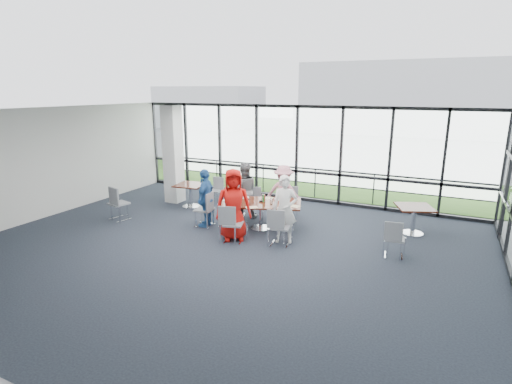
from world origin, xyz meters
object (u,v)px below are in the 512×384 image
at_px(chair_main_end, 204,210).
at_px(main_table, 261,206).
at_px(diner_far_right, 284,192).
at_px(chair_main_fl, 250,202).
at_px(chair_spare_la, 119,203).
at_px(chair_main_fr, 286,203).
at_px(chair_main_nl, 233,224).
at_px(chair_spare_r, 395,239).
at_px(side_table_right, 414,211).
at_px(chair_spare_lb, 216,191).
at_px(diner_near_right, 285,209).
at_px(diner_near_left, 233,205).
at_px(diner_end, 206,198).
at_px(diner_far_left, 244,191).
at_px(structural_column, 173,155).
at_px(side_table_left, 190,188).
at_px(chair_main_nr, 280,227).

bearing_deg(chair_main_end, main_table, 100.28).
height_order(diner_far_right, chair_main_fl, diner_far_right).
bearing_deg(chair_spare_la, chair_main_fr, 42.85).
relative_size(diner_far_right, chair_main_nl, 1.70).
xyz_separation_m(chair_main_end, chair_spare_r, (5.01, 0.10, -0.05)).
bearing_deg(side_table_right, chair_spare_lb, 177.25).
bearing_deg(chair_spare_lb, diner_near_right, 144.03).
bearing_deg(chair_main_end, diner_near_left, 59.30).
height_order(diner_near_right, diner_end, diner_near_right).
height_order(diner_near_right, diner_far_left, diner_near_right).
xyz_separation_m(structural_column, diner_near_left, (3.51, -2.24, -0.69)).
bearing_deg(side_table_right, structural_column, -179.00).
bearing_deg(structural_column, diner_far_right, -2.03).
height_order(side_table_left, chair_main_end, chair_main_end).
relative_size(chair_main_nl, chair_main_nr, 1.03).
height_order(diner_end, chair_main_nl, diner_end).
height_order(structural_column, chair_spare_la, structural_column).
relative_size(diner_end, chair_main_end, 1.70).
bearing_deg(diner_end, diner_far_left, 142.77).
relative_size(diner_near_left, chair_spare_la, 1.84).
xyz_separation_m(chair_main_fl, chair_spare_lb, (-1.66, 0.77, -0.01)).
relative_size(side_table_right, chair_spare_la, 1.14).
bearing_deg(chair_main_end, structural_column, -134.89).
bearing_deg(diner_far_left, diner_near_left, 79.55).
bearing_deg(chair_spare_r, side_table_right, 74.45).
distance_m(side_table_left, chair_main_fl, 2.14).
distance_m(chair_main_nr, chair_main_fr, 2.22).
bearing_deg(chair_main_nl, chair_spare_r, -4.47).
relative_size(diner_far_left, chair_spare_la, 1.67).
height_order(structural_column, chair_spare_lb, structural_column).
bearing_deg(diner_near_left, diner_far_right, 43.32).
bearing_deg(diner_far_left, chair_spare_la, -0.02).
bearing_deg(chair_spare_la, chair_spare_lb, 74.53).
bearing_deg(main_table, diner_far_left, 123.07).
height_order(diner_near_left, diner_far_right, diner_near_left).
height_order(diner_far_right, chair_main_nr, diner_far_right).
distance_m(diner_near_left, chair_main_nl, 0.48).
bearing_deg(chair_main_nr, chair_main_fl, 123.46).
bearing_deg(chair_spare_lb, chair_main_nl, 126.54).
height_order(structural_column, chair_main_fl, structural_column).
xyz_separation_m(main_table, chair_main_fr, (0.23, 1.24, -0.20)).
height_order(diner_far_left, chair_main_fl, diner_far_left).
bearing_deg(diner_far_right, chair_main_fl, 3.37).
xyz_separation_m(chair_main_nr, chair_spare_r, (2.59, 0.48, -0.03)).
bearing_deg(side_table_right, diner_far_left, -171.50).
xyz_separation_m(diner_near_left, diner_end, (-1.16, 0.53, -0.10)).
relative_size(diner_near_left, diner_far_left, 1.10).
relative_size(chair_main_fr, chair_spare_r, 1.04).
bearing_deg(structural_column, chair_main_fr, 0.03).
bearing_deg(chair_main_fl, side_table_right, 162.58).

